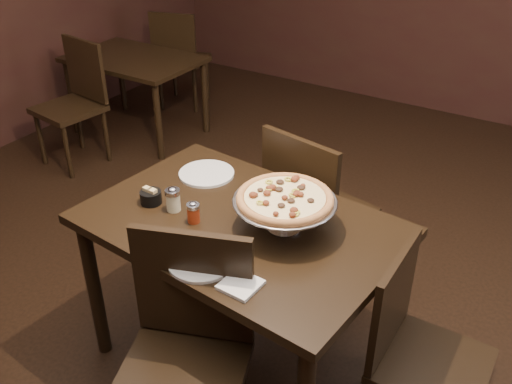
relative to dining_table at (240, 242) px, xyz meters
The scene contains 16 objects.
room 0.71m from the dining_table, 66.34° to the left, with size 6.04×7.04×2.84m.
dining_table is the anchor object (origin of this frame).
background_table 2.81m from the dining_table, 141.78° to the left, with size 1.08×0.72×0.68m.
pizza_stand 0.32m from the dining_table, 16.70° to the left, with size 0.43×0.43×0.18m.
parmesan_shaker 0.34m from the dining_table, 165.00° to the right, with size 0.06×0.06×0.11m.
pepper_flake_shaker 0.25m from the dining_table, 147.13° to the right, with size 0.06×0.06×0.10m.
packet_caddy 0.44m from the dining_table, 168.37° to the right, with size 0.09×0.09×0.07m.
napkin_stack 0.43m from the dining_table, 56.13° to the right, with size 0.13×0.13×0.01m, color white.
plate_left 0.45m from the dining_table, 144.95° to the left, with size 0.27×0.27×0.01m, color white.
plate_near 0.33m from the dining_table, 84.20° to the right, with size 0.26×0.26×0.01m, color white.
serving_spatula 0.31m from the dining_table, ahead, with size 0.17×0.17×0.02m.
chair_far 0.67m from the dining_table, 87.34° to the left, with size 0.54×0.54×0.99m.
chair_near 0.53m from the dining_table, 80.74° to the right, with size 0.60×0.60×0.99m.
chair_side 0.83m from the dining_table, ahead, with size 0.42×0.42×0.89m.
bg_chair_far 3.30m from the dining_table, 133.38° to the left, with size 0.54×0.54×0.92m.
bg_chair_near 2.50m from the dining_table, 153.86° to the left, with size 0.50×0.50×0.95m.
Camera 1 is at (1.12, -1.76, 2.16)m, focal length 40.00 mm.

